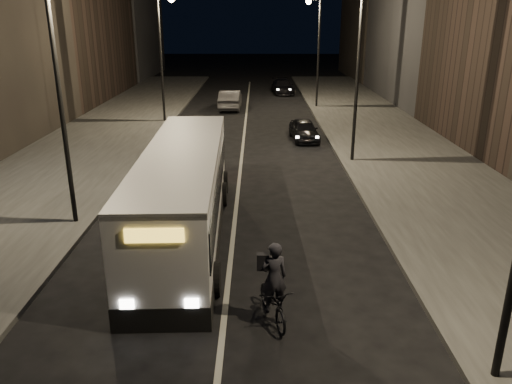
{
  "coord_description": "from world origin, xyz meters",
  "views": [
    {
      "loc": [
        0.8,
        -12.26,
        6.97
      ],
      "look_at": [
        0.77,
        3.26,
        1.5
      ],
      "focal_mm": 35.0,
      "sensor_mm": 36.0,
      "label": 1
    }
  ],
  "objects_px": {
    "streetlight_left_near": "(65,70)",
    "car_near": "(304,130)",
    "city_bus": "(184,189)",
    "cyclist_on_bicycle": "(273,295)",
    "streetlight_right_far": "(316,39)",
    "streetlight_right_mid": "(353,53)",
    "car_far": "(283,87)",
    "car_mid": "(230,100)",
    "streetlight_left_far": "(164,42)"
  },
  "relations": [
    {
      "from": "cyclist_on_bicycle",
      "to": "car_near",
      "type": "distance_m",
      "value": 18.89
    },
    {
      "from": "car_mid",
      "to": "cyclist_on_bicycle",
      "type": "bearing_deg",
      "value": 95.94
    },
    {
      "from": "streetlight_left_far",
      "to": "car_mid",
      "type": "height_order",
      "value": "streetlight_left_far"
    },
    {
      "from": "streetlight_right_mid",
      "to": "car_far",
      "type": "bearing_deg",
      "value": 94.91
    },
    {
      "from": "streetlight_left_far",
      "to": "car_mid",
      "type": "xyz_separation_m",
      "value": [
        4.02,
        5.41,
        -4.6
      ]
    },
    {
      "from": "car_near",
      "to": "car_mid",
      "type": "relative_size",
      "value": 0.79
    },
    {
      "from": "streetlight_right_far",
      "to": "city_bus",
      "type": "distance_m",
      "value": 26.06
    },
    {
      "from": "car_near",
      "to": "car_mid",
      "type": "height_order",
      "value": "car_mid"
    },
    {
      "from": "streetlight_left_far",
      "to": "car_mid",
      "type": "bearing_deg",
      "value": 53.38
    },
    {
      "from": "streetlight_right_far",
      "to": "streetlight_left_near",
      "type": "bearing_deg",
      "value": -113.96
    },
    {
      "from": "streetlight_left_far",
      "to": "car_far",
      "type": "xyz_separation_m",
      "value": [
        8.6,
        13.97,
        -4.71
      ]
    },
    {
      "from": "streetlight_right_mid",
      "to": "car_far",
      "type": "height_order",
      "value": "streetlight_right_mid"
    },
    {
      "from": "car_far",
      "to": "streetlight_right_mid",
      "type": "bearing_deg",
      "value": -90.3
    },
    {
      "from": "streetlight_left_near",
      "to": "city_bus",
      "type": "height_order",
      "value": "streetlight_left_near"
    },
    {
      "from": "streetlight_left_near",
      "to": "streetlight_left_far",
      "type": "bearing_deg",
      "value": 90.0
    },
    {
      "from": "streetlight_left_far",
      "to": "streetlight_left_near",
      "type": "bearing_deg",
      "value": -90.0
    },
    {
      "from": "streetlight_right_far",
      "to": "streetlight_left_far",
      "type": "height_order",
      "value": "same"
    },
    {
      "from": "streetlight_right_mid",
      "to": "streetlight_left_near",
      "type": "relative_size",
      "value": 1.0
    },
    {
      "from": "streetlight_right_far",
      "to": "car_near",
      "type": "relative_size",
      "value": 2.24
    },
    {
      "from": "streetlight_left_near",
      "to": "car_far",
      "type": "distance_m",
      "value": 33.44
    },
    {
      "from": "streetlight_right_far",
      "to": "cyclist_on_bicycle",
      "type": "distance_m",
      "value": 30.52
    },
    {
      "from": "streetlight_right_mid",
      "to": "car_near",
      "type": "xyz_separation_m",
      "value": [
        -1.73,
        4.86,
        -4.74
      ]
    },
    {
      "from": "streetlight_right_mid",
      "to": "cyclist_on_bicycle",
      "type": "xyz_separation_m",
      "value": [
        -4.14,
        -13.87,
        -4.65
      ]
    },
    {
      "from": "car_near",
      "to": "car_far",
      "type": "bearing_deg",
      "value": 85.52
    },
    {
      "from": "cyclist_on_bicycle",
      "to": "car_far",
      "type": "xyz_separation_m",
      "value": [
        2.08,
        37.84,
        -0.06
      ]
    },
    {
      "from": "cyclist_on_bicycle",
      "to": "city_bus",
      "type": "bearing_deg",
      "value": 102.51
    },
    {
      "from": "streetlight_right_far",
      "to": "streetlight_left_far",
      "type": "xyz_separation_m",
      "value": [
        -10.66,
        -6.0,
        0.0
      ]
    },
    {
      "from": "cyclist_on_bicycle",
      "to": "car_near",
      "type": "bearing_deg",
      "value": 66.17
    },
    {
      "from": "city_bus",
      "to": "cyclist_on_bicycle",
      "type": "height_order",
      "value": "city_bus"
    },
    {
      "from": "city_bus",
      "to": "streetlight_right_far",
      "type": "bearing_deg",
      "value": 72.62
    },
    {
      "from": "cyclist_on_bicycle",
      "to": "car_near",
      "type": "xyz_separation_m",
      "value": [
        2.41,
        18.73,
        -0.1
      ]
    },
    {
      "from": "cyclist_on_bicycle",
      "to": "streetlight_right_far",
      "type": "bearing_deg",
      "value": 65.61
    },
    {
      "from": "streetlight_right_far",
      "to": "car_far",
      "type": "distance_m",
      "value": 9.48
    },
    {
      "from": "streetlight_left_far",
      "to": "car_mid",
      "type": "distance_m",
      "value": 8.16
    },
    {
      "from": "car_near",
      "to": "car_mid",
      "type": "xyz_separation_m",
      "value": [
        -4.91,
        10.55,
        0.14
      ]
    },
    {
      "from": "streetlight_left_near",
      "to": "car_mid",
      "type": "height_order",
      "value": "streetlight_left_near"
    },
    {
      "from": "streetlight_right_mid",
      "to": "car_near",
      "type": "distance_m",
      "value": 7.01
    },
    {
      "from": "cyclist_on_bicycle",
      "to": "streetlight_right_mid",
      "type": "bearing_deg",
      "value": 56.88
    },
    {
      "from": "cyclist_on_bicycle",
      "to": "car_far",
      "type": "distance_m",
      "value": 37.9
    },
    {
      "from": "streetlight_right_far",
      "to": "car_far",
      "type": "relative_size",
      "value": 1.8
    },
    {
      "from": "car_mid",
      "to": "streetlight_left_near",
      "type": "bearing_deg",
      "value": 81.31
    },
    {
      "from": "streetlight_left_near",
      "to": "car_near",
      "type": "bearing_deg",
      "value": 55.22
    },
    {
      "from": "streetlight_right_mid",
      "to": "city_bus",
      "type": "xyz_separation_m",
      "value": [
        -6.93,
        -8.84,
        -3.73
      ]
    },
    {
      "from": "streetlight_left_far",
      "to": "car_near",
      "type": "distance_m",
      "value": 11.34
    },
    {
      "from": "streetlight_left_near",
      "to": "car_far",
      "type": "height_order",
      "value": "streetlight_left_near"
    },
    {
      "from": "city_bus",
      "to": "car_mid",
      "type": "distance_m",
      "value": 24.27
    },
    {
      "from": "streetlight_right_far",
      "to": "car_mid",
      "type": "bearing_deg",
      "value": -174.95
    },
    {
      "from": "streetlight_right_mid",
      "to": "city_bus",
      "type": "height_order",
      "value": "streetlight_right_mid"
    },
    {
      "from": "streetlight_right_mid",
      "to": "streetlight_left_near",
      "type": "height_order",
      "value": "same"
    },
    {
      "from": "streetlight_left_far",
      "to": "car_far",
      "type": "height_order",
      "value": "streetlight_left_far"
    }
  ]
}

